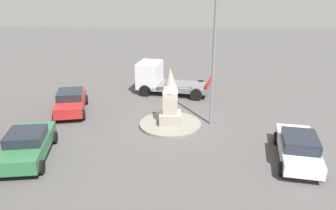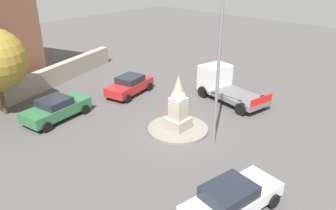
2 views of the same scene
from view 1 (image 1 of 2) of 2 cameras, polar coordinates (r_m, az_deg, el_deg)
ground_plane at (r=20.27m, az=0.37°, el=-3.42°), size 80.00×80.00×0.00m
traffic_island at (r=20.24m, az=0.37°, el=-3.22°), size 3.65×3.65×0.16m
monument at (r=19.65m, az=0.38°, el=1.02°), size 1.23×1.23×3.35m
streetlamp at (r=19.16m, az=7.77°, el=10.92°), size 3.16×0.28×8.49m
car_green_parked_right at (r=17.79m, az=-22.37°, el=-6.11°), size 2.56×4.54×1.45m
car_red_waiting at (r=22.81m, az=-15.93°, el=0.58°), size 2.55×4.25×1.42m
car_white_near_island at (r=17.42m, az=20.92°, el=-6.57°), size 2.54×4.69×1.39m
truck_white_far_side at (r=25.58m, az=-1.11°, el=4.36°), size 5.59×3.33×2.29m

